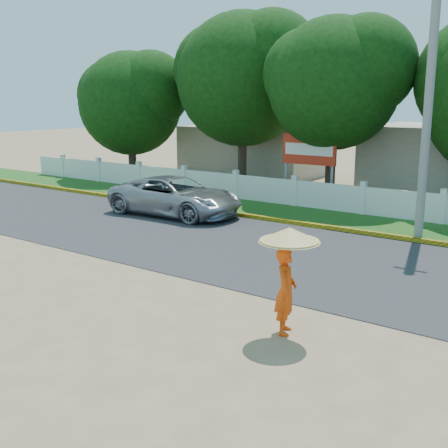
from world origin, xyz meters
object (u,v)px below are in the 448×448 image
(monk_with_parasol, at_px, (287,265))
(billboard, at_px, (309,153))
(utility_pole, at_px, (429,93))
(vehicle, at_px, (175,196))

(monk_with_parasol, xyz_separation_m, billboard, (-6.17, 12.70, 0.77))
(billboard, bearing_deg, utility_pole, -30.68)
(vehicle, bearing_deg, monk_with_parasol, -130.87)
(vehicle, height_order, billboard, billboard)
(vehicle, relative_size, monk_with_parasol, 2.55)
(monk_with_parasol, bearing_deg, vehicle, 141.23)
(vehicle, bearing_deg, utility_pole, -79.50)
(monk_with_parasol, bearing_deg, utility_pole, 91.93)
(monk_with_parasol, distance_m, billboard, 14.13)
(utility_pole, bearing_deg, billboard, 149.32)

